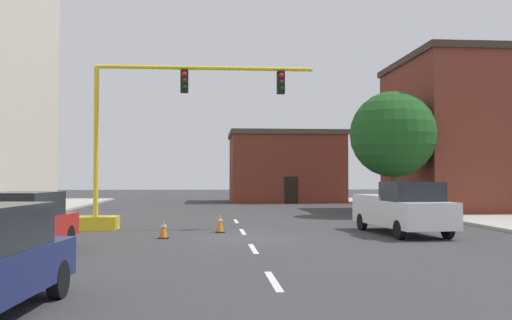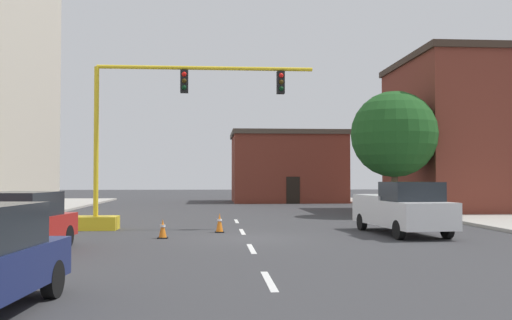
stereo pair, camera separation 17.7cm
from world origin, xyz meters
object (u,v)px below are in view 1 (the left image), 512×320
(tree_right_mid, at_px, (393,134))
(pickup_truck_white, at_px, (402,209))
(traffic_cone_roadside_a, at_px, (164,229))
(traffic_signal_gantry, at_px, (128,174))
(sedan_red_near_left, at_px, (21,222))
(traffic_cone_roadside_b, at_px, (220,223))

(tree_right_mid, bearing_deg, pickup_truck_white, -106.13)
(pickup_truck_white, distance_m, traffic_cone_roadside_a, 8.97)
(traffic_signal_gantry, relative_size, sedan_red_near_left, 2.12)
(traffic_signal_gantry, height_order, traffic_cone_roadside_a, traffic_signal_gantry)
(sedan_red_near_left, relative_size, traffic_cone_roadside_b, 6.18)
(traffic_cone_roadside_a, bearing_deg, pickup_truck_white, 5.07)
(pickup_truck_white, relative_size, traffic_cone_roadside_a, 8.16)
(traffic_cone_roadside_a, xyz_separation_m, traffic_cone_roadside_b, (2.03, 2.05, 0.04))
(pickup_truck_white, xyz_separation_m, traffic_cone_roadside_b, (-6.88, 1.26, -0.60))
(sedan_red_near_left, bearing_deg, traffic_cone_roadside_b, 45.15)
(traffic_signal_gantry, bearing_deg, tree_right_mid, 27.89)
(traffic_signal_gantry, distance_m, sedan_red_near_left, 7.79)
(pickup_truck_white, height_order, traffic_cone_roadside_a, pickup_truck_white)
(tree_right_mid, relative_size, traffic_cone_roadside_b, 9.16)
(tree_right_mid, relative_size, pickup_truck_white, 1.25)
(tree_right_mid, xyz_separation_m, traffic_cone_roadside_a, (-11.81, -10.79, -4.20))
(traffic_signal_gantry, bearing_deg, pickup_truck_white, -14.94)
(pickup_truck_white, bearing_deg, traffic_signal_gantry, 165.06)
(traffic_signal_gantry, bearing_deg, traffic_cone_roadside_a, -64.53)
(traffic_signal_gantry, height_order, sedan_red_near_left, traffic_signal_gantry)
(traffic_cone_roadside_b, bearing_deg, tree_right_mid, 41.82)
(tree_right_mid, height_order, sedan_red_near_left, tree_right_mid)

